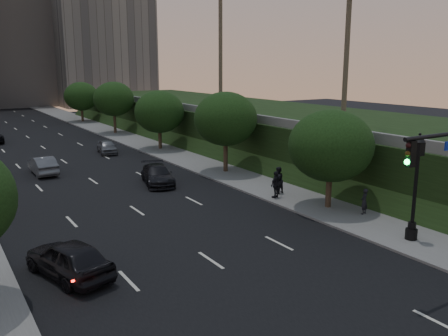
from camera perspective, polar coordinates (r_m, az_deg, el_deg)
ground at (r=18.61m, az=6.59°, el=-16.22°), size 160.00×160.00×0.00m
road_surface at (r=44.78m, az=-18.09°, el=0.32°), size 16.00×140.00×0.02m
sidewalk_right at (r=48.18m, az=-6.23°, el=1.76°), size 4.50×140.00×0.15m
embankment at (r=52.42m, az=6.36°, el=4.74°), size 18.00×90.00×4.00m
parapet_wall at (r=47.36m, az=-1.72°, el=6.87°), size 0.35×90.00×0.70m
office_block_mid at (r=115.89m, az=-24.70°, el=13.30°), size 22.00×18.00×26.00m
office_block_right at (r=114.32m, az=-15.18°, el=16.52°), size 20.00×22.00×36.00m
tree_right_a at (r=29.62m, az=12.73°, el=2.62°), size 5.20×5.20×6.24m
tree_right_b at (r=38.89m, az=0.20°, el=5.92°), size 5.20×5.20×6.74m
tree_right_c at (r=50.35m, az=-7.79°, el=6.71°), size 5.20×5.20×6.24m
tree_right_d at (r=63.28m, az=-13.13°, el=8.09°), size 5.20×5.20×6.74m
tree_right_e at (r=77.61m, az=-16.81°, el=8.25°), size 5.20×5.20×6.24m
street_lamp at (r=25.55m, az=21.98°, el=-2.70°), size 0.64×0.64×5.62m
sedan_near_left at (r=21.48m, az=-18.17°, el=-10.32°), size 3.17×5.17×1.64m
sedan_mid_left at (r=41.75m, az=-20.96°, el=0.31°), size 1.64×4.58×1.50m
sedan_near_right at (r=36.08m, az=-8.00°, el=-0.83°), size 3.18×5.29×1.44m
sedan_far_right at (r=49.67m, az=-13.91°, el=2.51°), size 2.29×4.30×1.39m
pedestrian_a at (r=29.36m, az=16.51°, el=-3.86°), size 0.66×0.53×1.57m
pedestrian_b at (r=32.80m, az=6.51°, el=-1.46°), size 1.04×0.89×1.87m
pedestrian_c at (r=31.73m, az=6.27°, el=-1.99°), size 1.15×0.74×1.81m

